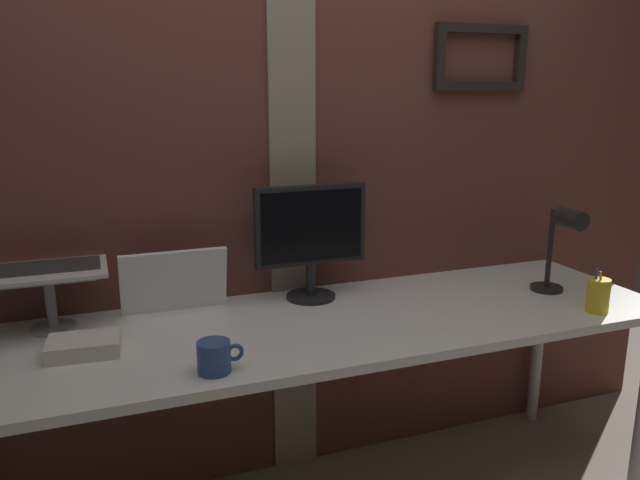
% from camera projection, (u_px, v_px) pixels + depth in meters
% --- Properties ---
extents(brick_wall_back, '(3.54, 0.16, 2.59)m').
position_uv_depth(brick_wall_back, '(283.00, 144.00, 2.27)').
color(brick_wall_back, brown).
rests_on(brick_wall_back, ground_plane).
extents(desk, '(2.37, 0.70, 0.75)m').
position_uv_depth(desk, '(330.00, 337.00, 2.06)').
color(desk, white).
rests_on(desk, ground_plane).
extents(monitor, '(0.41, 0.18, 0.42)m').
position_uv_depth(monitor, '(311.00, 232.00, 2.20)').
color(monitor, black).
rests_on(monitor, desk).
extents(laptop_stand, '(0.28, 0.22, 0.19)m').
position_uv_depth(laptop_stand, '(49.00, 291.00, 1.93)').
color(laptop_stand, gray).
rests_on(laptop_stand, desk).
extents(laptop, '(0.35, 0.31, 0.21)m').
position_uv_depth(laptop, '(47.00, 251.00, 1.96)').
color(laptop, silver).
rests_on(laptop, laptop_stand).
extents(whiteboard_panel, '(0.36, 0.07, 0.22)m').
position_uv_depth(whiteboard_panel, '(174.00, 281.00, 2.09)').
color(whiteboard_panel, white).
rests_on(whiteboard_panel, desk).
extents(desk_lamp, '(0.12, 0.20, 0.33)m').
position_uv_depth(desk_lamp, '(561.00, 242.00, 2.24)').
color(desk_lamp, black).
rests_on(desk_lamp, desk).
extents(pen_cup, '(0.07, 0.07, 0.15)m').
position_uv_depth(pen_cup, '(598.00, 295.00, 2.10)').
color(pen_cup, yellow).
rests_on(pen_cup, desk).
extents(coffee_mug, '(0.13, 0.09, 0.09)m').
position_uv_depth(coffee_mug, '(215.00, 357.00, 1.65)').
color(coffee_mug, '#2D4C8C').
rests_on(coffee_mug, desk).
extents(paper_clutter_stack, '(0.21, 0.16, 0.05)m').
position_uv_depth(paper_clutter_stack, '(84.00, 346.00, 1.77)').
color(paper_clutter_stack, silver).
rests_on(paper_clutter_stack, desk).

